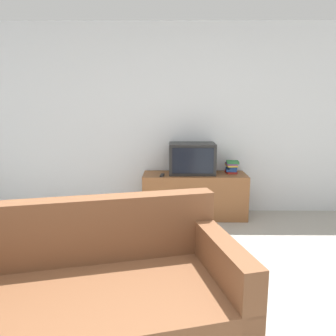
{
  "coord_description": "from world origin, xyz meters",
  "views": [
    {
      "loc": [
        0.07,
        -1.56,
        1.5
      ],
      "look_at": [
        0.03,
        2.41,
        0.74
      ],
      "focal_mm": 35.0,
      "sensor_mm": 36.0,
      "label": 1
    }
  ],
  "objects_px": {
    "couch": "(76,307)",
    "remote_on_stand": "(162,175)",
    "tv_stand": "(194,195)",
    "book_stack": "(231,167)",
    "television": "(192,158)"
  },
  "relations": [
    {
      "from": "couch",
      "to": "remote_on_stand",
      "type": "xyz_separation_m",
      "value": [
        0.47,
        2.35,
        0.32
      ]
    },
    {
      "from": "tv_stand",
      "to": "book_stack",
      "type": "relative_size",
      "value": 6.22
    },
    {
      "from": "television",
      "to": "book_stack",
      "type": "height_order",
      "value": "television"
    },
    {
      "from": "tv_stand",
      "to": "television",
      "type": "xyz_separation_m",
      "value": [
        -0.04,
        0.03,
        0.5
      ]
    },
    {
      "from": "couch",
      "to": "book_stack",
      "type": "bearing_deg",
      "value": 47.12
    },
    {
      "from": "tv_stand",
      "to": "book_stack",
      "type": "xyz_separation_m",
      "value": [
        0.5,
        0.06,
        0.39
      ]
    },
    {
      "from": "tv_stand",
      "to": "television",
      "type": "height_order",
      "value": "television"
    },
    {
      "from": "tv_stand",
      "to": "book_stack",
      "type": "height_order",
      "value": "book_stack"
    },
    {
      "from": "television",
      "to": "remote_on_stand",
      "type": "xyz_separation_m",
      "value": [
        -0.4,
        -0.18,
        -0.19
      ]
    },
    {
      "from": "book_stack",
      "to": "tv_stand",
      "type": "bearing_deg",
      "value": -173.14
    },
    {
      "from": "tv_stand",
      "to": "book_stack",
      "type": "bearing_deg",
      "value": 6.86
    },
    {
      "from": "television",
      "to": "couch",
      "type": "relative_size",
      "value": 0.29
    },
    {
      "from": "couch",
      "to": "remote_on_stand",
      "type": "relative_size",
      "value": 14.17
    },
    {
      "from": "tv_stand",
      "to": "book_stack",
      "type": "distance_m",
      "value": 0.64
    },
    {
      "from": "couch",
      "to": "book_stack",
      "type": "xyz_separation_m",
      "value": [
        1.4,
        2.56,
        0.4
      ]
    }
  ]
}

